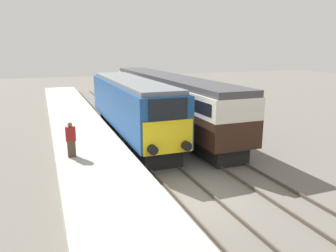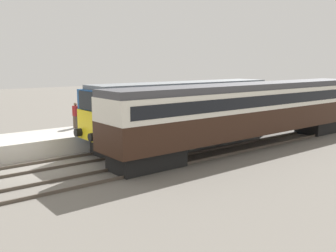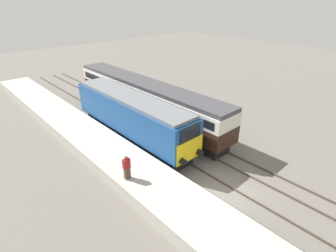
{
  "view_description": "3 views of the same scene",
  "coord_description": "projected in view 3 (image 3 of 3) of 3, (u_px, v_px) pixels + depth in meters",
  "views": [
    {
      "loc": [
        -5.33,
        -10.84,
        5.9
      ],
      "look_at": [
        0.0,
        3.01,
        2.34
      ],
      "focal_mm": 35.0,
      "sensor_mm": 36.0,
      "label": 1
    },
    {
      "loc": [
        17.97,
        -5.83,
        5.1
      ],
      "look_at": [
        1.7,
        7.01,
        1.6
      ],
      "focal_mm": 40.0,
      "sensor_mm": 36.0,
      "label": 2
    },
    {
      "loc": [
        -11.41,
        -7.26,
        11.21
      ],
      "look_at": [
        1.7,
        7.01,
        1.6
      ],
      "focal_mm": 28.0,
      "sensor_mm": 36.0,
      "label": 3
    }
  ],
  "objects": [
    {
      "name": "rails_near_track",
      "position": [
        169.0,
        159.0,
        19.96
      ],
      "size": [
        1.51,
        60.0,
        0.14
      ],
      "color": "#4C4238",
      "rests_on": "ground_plane"
    },
    {
      "name": "platform_left",
      "position": [
        110.0,
        155.0,
        19.75
      ],
      "size": [
        3.5,
        50.0,
        0.98
      ],
      "color": "#B7B2A8",
      "rests_on": "ground_plane"
    },
    {
      "name": "passenger_carriage",
      "position": [
        145.0,
        96.0,
        25.76
      ],
      "size": [
        2.75,
        20.1,
        3.9
      ],
      "color": "black",
      "rests_on": "ground_plane"
    },
    {
      "name": "ground_plane",
      "position": [
        223.0,
        192.0,
        16.69
      ],
      "size": [
        120.0,
        120.0,
        0.0
      ],
      "primitive_type": "plane",
      "color": "slate"
    },
    {
      "name": "rails_far_track",
      "position": [
        199.0,
        144.0,
        22.02
      ],
      "size": [
        1.5,
        60.0,
        0.14
      ],
      "color": "#4C4238",
      "rests_on": "ground_plane"
    },
    {
      "name": "person_on_platform",
      "position": [
        127.0,
        168.0,
        16.07
      ],
      "size": [
        0.44,
        0.26,
        1.63
      ],
      "color": "#473828",
      "rests_on": "platform_left"
    },
    {
      "name": "locomotive",
      "position": [
        132.0,
        115.0,
        22.12
      ],
      "size": [
        2.7,
        13.88,
        3.92
      ],
      "color": "black",
      "rests_on": "ground_plane"
    }
  ]
}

